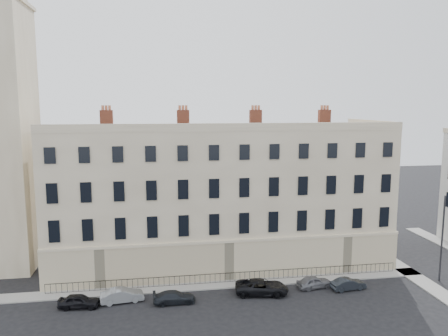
{
  "coord_description": "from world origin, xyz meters",
  "views": [
    {
      "loc": [
        -13.22,
        -35.27,
        17.53
      ],
      "look_at": [
        -5.86,
        10.0,
        10.89
      ],
      "focal_mm": 35.0,
      "sensor_mm": 36.0,
      "label": 1
    }
  ],
  "objects_px": {
    "car_c": "(174,297)",
    "car_d": "(262,287)",
    "car_f": "(348,284)",
    "car_e": "(314,282)",
    "car_b": "(122,295)",
    "car_a": "(79,301)",
    "streetlamp": "(444,235)"
  },
  "relations": [
    {
      "from": "car_d",
      "to": "streetlamp",
      "type": "xyz_separation_m",
      "value": [
        18.43,
        0.03,
        4.16
      ]
    },
    {
      "from": "car_d",
      "to": "streetlamp",
      "type": "distance_m",
      "value": 18.89
    },
    {
      "from": "car_c",
      "to": "car_a",
      "type": "bearing_deg",
      "value": 85.36
    },
    {
      "from": "car_c",
      "to": "streetlamp",
      "type": "height_order",
      "value": "streetlamp"
    },
    {
      "from": "car_e",
      "to": "car_f",
      "type": "height_order",
      "value": "car_e"
    },
    {
      "from": "car_c",
      "to": "car_f",
      "type": "bearing_deg",
      "value": -90.89
    },
    {
      "from": "car_e",
      "to": "streetlamp",
      "type": "relative_size",
      "value": 0.39
    },
    {
      "from": "car_c",
      "to": "streetlamp",
      "type": "relative_size",
      "value": 0.43
    },
    {
      "from": "car_b",
      "to": "car_e",
      "type": "relative_size",
      "value": 1.11
    },
    {
      "from": "car_b",
      "to": "car_d",
      "type": "height_order",
      "value": "car_d"
    },
    {
      "from": "car_e",
      "to": "car_f",
      "type": "distance_m",
      "value": 3.2
    },
    {
      "from": "car_a",
      "to": "car_f",
      "type": "bearing_deg",
      "value": -85.25
    },
    {
      "from": "car_e",
      "to": "car_d",
      "type": "bearing_deg",
      "value": 86.13
    },
    {
      "from": "car_f",
      "to": "streetlamp",
      "type": "relative_size",
      "value": 0.39
    },
    {
      "from": "car_c",
      "to": "car_d",
      "type": "bearing_deg",
      "value": -87.6
    },
    {
      "from": "car_e",
      "to": "streetlamp",
      "type": "distance_m",
      "value": 13.77
    },
    {
      "from": "car_a",
      "to": "streetlamp",
      "type": "relative_size",
      "value": 0.4
    },
    {
      "from": "car_d",
      "to": "car_f",
      "type": "height_order",
      "value": "car_d"
    },
    {
      "from": "car_f",
      "to": "streetlamp",
      "type": "distance_m",
      "value": 10.9
    },
    {
      "from": "car_b",
      "to": "car_e",
      "type": "xyz_separation_m",
      "value": [
        18.11,
        0.14,
        -0.04
      ]
    },
    {
      "from": "car_a",
      "to": "streetlamp",
      "type": "distance_m",
      "value": 35.09
    },
    {
      "from": "car_a",
      "to": "car_f",
      "type": "height_order",
      "value": "car_a"
    },
    {
      "from": "car_c",
      "to": "car_f",
      "type": "height_order",
      "value": "car_f"
    },
    {
      "from": "car_f",
      "to": "car_a",
      "type": "bearing_deg",
      "value": 82.82
    },
    {
      "from": "car_e",
      "to": "car_f",
      "type": "bearing_deg",
      "value": -115.85
    },
    {
      "from": "car_c",
      "to": "car_d",
      "type": "xyz_separation_m",
      "value": [
        8.16,
        0.57,
        0.14
      ]
    },
    {
      "from": "car_b",
      "to": "car_f",
      "type": "xyz_separation_m",
      "value": [
        21.18,
        -0.76,
        -0.07
      ]
    },
    {
      "from": "car_f",
      "to": "car_e",
      "type": "bearing_deg",
      "value": 67.06
    },
    {
      "from": "car_a",
      "to": "car_e",
      "type": "bearing_deg",
      "value": -82.96
    },
    {
      "from": "car_b",
      "to": "car_c",
      "type": "bearing_deg",
      "value": -110.33
    },
    {
      "from": "car_c",
      "to": "streetlamp",
      "type": "distance_m",
      "value": 26.94
    },
    {
      "from": "car_e",
      "to": "car_a",
      "type": "bearing_deg",
      "value": 82.19
    }
  ]
}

